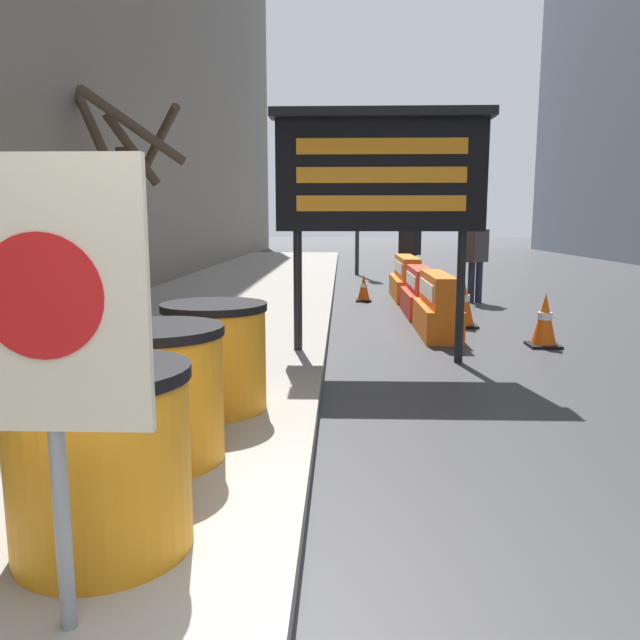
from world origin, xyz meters
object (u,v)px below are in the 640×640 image
barrel_drum_middle (159,393)px  barrel_drum_back (215,356)px  traffic_cone_near (545,321)px  pedestrian_passerby (476,253)px  jersey_barrier_orange_near (406,280)px  traffic_cone_mid (463,302)px  traffic_cone_far (364,288)px  jersey_barrier_orange_far (437,308)px  warning_sign (46,320)px  message_board (381,174)px  barrel_drum_foreground (101,458)px  traffic_light_near_curb (358,182)px  jersey_barrier_red_striped (420,294)px  pedestrian_worker (410,247)px

barrel_drum_middle → barrel_drum_back: same height
barrel_drum_back → traffic_cone_near: size_ratio=1.21×
barrel_drum_middle → pedestrian_passerby: 9.71m
jersey_barrier_orange_near → traffic_cone_near: bearing=-75.9°
pedestrian_passerby → traffic_cone_mid: bearing=-144.1°
traffic_cone_far → traffic_cone_mid: bearing=-64.6°
jersey_barrier_orange_far → jersey_barrier_orange_near: 4.32m
warning_sign → message_board: bearing=74.2°
barrel_drum_foreground → warning_sign: 0.96m
barrel_drum_foreground → warning_sign: size_ratio=0.50×
traffic_light_near_curb → jersey_barrier_red_striped: bearing=-83.4°
jersey_barrier_red_striped → traffic_cone_near: jersey_barrier_red_striped is taller
jersey_barrier_red_striped → traffic_cone_mid: 1.34m
traffic_cone_mid → traffic_light_near_curb: bearing=98.8°
traffic_light_near_curb → pedestrian_worker: traffic_light_near_curb is taller
traffic_cone_far → traffic_light_near_curb: 6.72m
barrel_drum_foreground → traffic_cone_near: 6.68m
pedestrian_passerby → traffic_cone_near: bearing=-129.2°
message_board → traffic_light_near_curb: bearing=89.9°
message_board → traffic_cone_near: bearing=23.5°
barrel_drum_middle → pedestrian_worker: pedestrian_worker is taller
barrel_drum_foreground → jersey_barrier_orange_far: 6.79m
traffic_cone_far → jersey_barrier_orange_near: bearing=31.3°
jersey_barrier_red_striped → traffic_cone_mid: size_ratio=2.16×
barrel_drum_foreground → pedestrian_worker: (2.70, 12.17, 0.46)m
barrel_drum_back → jersey_barrier_orange_far: bearing=59.9°
traffic_light_near_curb → pedestrian_worker: bearing=-74.5°
jersey_barrier_red_striped → traffic_cone_mid: bearing=-67.4°
jersey_barrier_orange_near → traffic_light_near_curb: bearing=99.3°
traffic_light_near_curb → message_board: bearing=-90.1°
jersey_barrier_red_striped → pedestrian_worker: 3.97m
barrel_drum_middle → jersey_barrier_red_striped: size_ratio=0.50×
barrel_drum_foreground → barrel_drum_middle: 1.10m
jersey_barrier_orange_far → traffic_cone_mid: size_ratio=2.12×
pedestrian_passerby → warning_sign: bearing=-148.2°
barrel_drum_foreground → jersey_barrier_red_striped: size_ratio=0.50×
barrel_drum_middle → jersey_barrier_red_striped: barrel_drum_middle is taller
message_board → traffic_cone_far: message_board is taller
jersey_barrier_orange_near → traffic_light_near_curb: 6.22m
warning_sign → traffic_cone_near: warning_sign is taller
traffic_cone_far → pedestrian_worker: size_ratio=0.32×
warning_sign → traffic_cone_far: size_ratio=3.09×
barrel_drum_foreground → traffic_cone_mid: 7.65m
barrel_drum_foreground → barrel_drum_back: same height
pedestrian_worker → barrel_drum_middle: bearing=111.9°
barrel_drum_foreground → barrel_drum_back: (0.09, 2.19, 0.00)m
barrel_drum_foreground → jersey_barrier_orange_far: bearing=68.5°
traffic_light_near_curb → barrel_drum_middle: bearing=-96.1°
barrel_drum_back → pedestrian_worker: pedestrian_worker is taller
traffic_cone_far → pedestrian_passerby: size_ratio=0.33×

